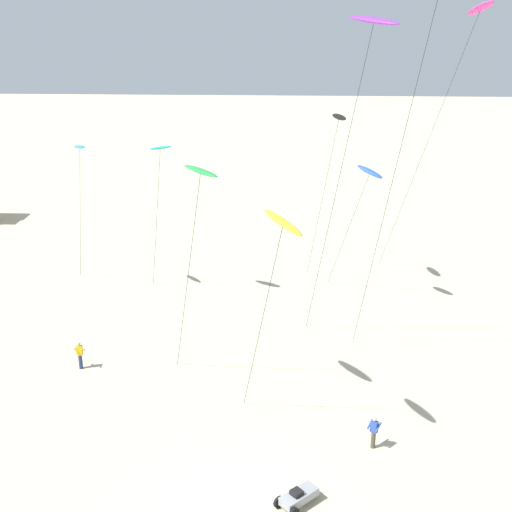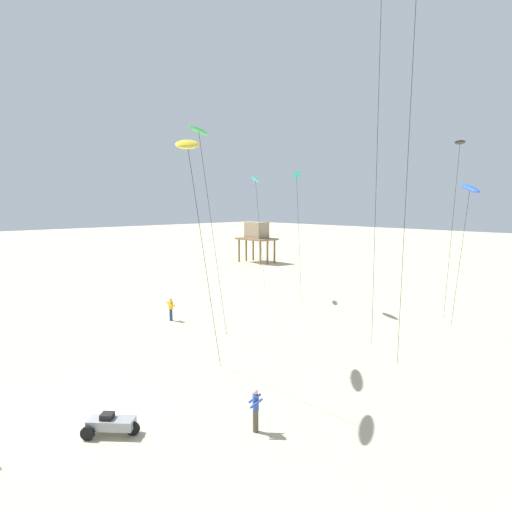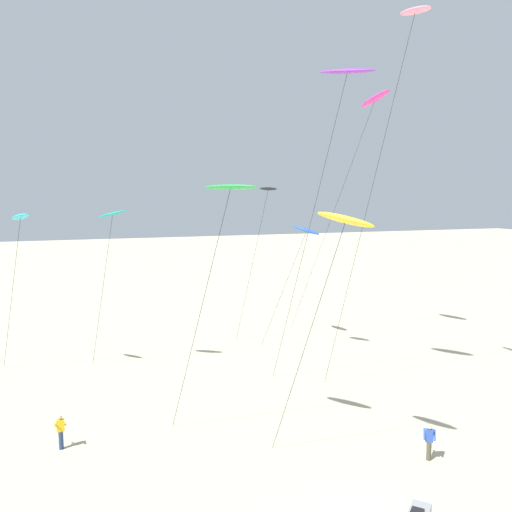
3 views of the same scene
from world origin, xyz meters
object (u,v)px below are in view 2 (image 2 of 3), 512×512
Objects in this scene: kite_blue at (470,190)px; kite_flyer_furthest at (256,409)px; beach_buggy at (110,424)px; stilt_house at (257,234)px; kite_green at (199,133)px; kite_teal at (297,177)px; kite_black at (460,145)px; kite_cyan at (256,181)px; kite_yellow at (188,146)px; kite_flyer_nearest at (171,309)px.

kite_flyer_furthest is (-1.08, -16.12, -8.44)m from kite_blue.
stilt_house is at bearing 129.94° from beach_buggy.
kite_green is 14.55m from kite_flyer_furthest.
kite_teal is 12.13m from kite_black.
kite_cyan is (-19.22, 1.09, 1.14)m from kite_blue.
kite_teal reaches higher than stilt_house.
kite_cyan is at bearing 128.97° from kite_yellow.
kite_yellow is at bearing 100.95° from beach_buggy.
kite_blue is 0.78× the size of kite_black.
kite_green reaches higher than kite_teal.
beach_buggy is at bearing -131.34° from kite_flyer_furthest.
kite_cyan is 6.59× the size of kite_flyer_furthest.
kite_yellow is 18.16m from kite_teal.
stilt_house is at bearing 157.34° from kite_black.
kite_teal is at bearing 127.36° from kite_flyer_furthest.
beach_buggy is (31.20, -37.27, -3.70)m from stilt_house.
kite_green is at bearing -20.55° from kite_flyer_nearest.
kite_green reaches higher than stilt_house.
kite_yellow is at bearing -28.82° from kite_flyer_nearest.
kite_flyer_nearest is (-3.32, -9.91, -9.73)m from kite_teal.
kite_blue is 5.89× the size of kite_flyer_nearest.
kite_cyan is at bearing 172.33° from kite_teal.
stilt_house is (-16.64, 15.99, -6.34)m from kite_cyan.
kite_teal reaches higher than kite_cyan.
kite_green is 0.99× the size of kite_black.
beach_buggy is (12.31, -10.63, -0.46)m from kite_flyer_nearest.
kite_green is 2.17× the size of stilt_house.
kite_green is 7.51× the size of kite_flyer_nearest.
kite_yellow is at bearing -47.34° from stilt_house.
kite_blue is 13.72m from kite_teal.
kite_yellow is at bearing -41.77° from kite_green.
kite_yellow reaches higher than kite_cyan.
stilt_house is at bearing 154.53° from kite_blue.
kite_flyer_furthest is 0.87× the size of beach_buggy.
kite_flyer_furthest is at bearing -93.83° from kite_blue.
kite_black is 6.55× the size of beach_buggy.
kite_flyer_furthest is (4.41, -0.25, -10.07)m from kite_yellow.
kite_flyer_nearest is (-7.59, 2.85, -11.37)m from kite_green.
stilt_house reaches higher than beach_buggy.
beach_buggy is at bearing -96.77° from kite_black.
kite_yellow is at bearing -63.29° from kite_teal.
kite_flyer_nearest is at bearing 157.57° from kite_flyer_furthest.
kite_yellow is 5.98× the size of beach_buggy.
stilt_house is (-34.78, 33.20, 3.24)m from kite_flyer_furthest.
kite_cyan is 5.71× the size of beach_buggy.
kite_flyer_nearest is 0.87× the size of beach_buggy.
kite_cyan is 23.93m from stilt_house.
stilt_house is at bearing 136.14° from kite_cyan.
kite_flyer_furthest is (15.89, -6.56, 0.00)m from kite_flyer_nearest.
kite_teal is 5.75× the size of beach_buggy.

